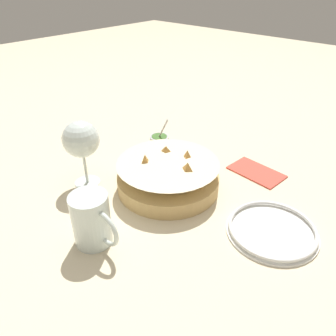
{
  "coord_description": "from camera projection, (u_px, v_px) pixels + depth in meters",
  "views": [
    {
      "loc": [
        0.47,
        -0.52,
        0.48
      ],
      "look_at": [
        0.02,
        -0.02,
        0.06
      ],
      "focal_mm": 35.0,
      "sensor_mm": 36.0,
      "label": 1
    }
  ],
  "objects": [
    {
      "name": "food_basket",
      "position": [
        169.0,
        176.0,
        0.81
      ],
      "size": [
        0.25,
        0.25,
        0.09
      ],
      "color": "tan",
      "rests_on": "ground_plane"
    },
    {
      "name": "napkin",
      "position": [
        256.0,
        171.0,
        0.89
      ],
      "size": [
        0.15,
        0.1,
        0.01
      ],
      "color": "#DB4C3D",
      "rests_on": "ground_plane"
    },
    {
      "name": "sauce_cup",
      "position": [
        159.0,
        142.0,
        0.99
      ],
      "size": [
        0.06,
        0.06,
        0.11
      ],
      "color": "#B7B7BC",
      "rests_on": "ground_plane"
    },
    {
      "name": "wine_glass",
      "position": [
        81.0,
        141.0,
        0.79
      ],
      "size": [
        0.09,
        0.09,
        0.17
      ],
      "color": "silver",
      "rests_on": "ground_plane"
    },
    {
      "name": "beer_mug",
      "position": [
        92.0,
        222.0,
        0.64
      ],
      "size": [
        0.12,
        0.08,
        0.11
      ],
      "color": "silver",
      "rests_on": "ground_plane"
    },
    {
      "name": "side_plate",
      "position": [
        272.0,
        230.0,
        0.69
      ],
      "size": [
        0.19,
        0.19,
        0.01
      ],
      "color": "white",
      "rests_on": "ground_plane"
    },
    {
      "name": "ground_plane",
      "position": [
        168.0,
        182.0,
        0.85
      ],
      "size": [
        4.0,
        4.0,
        0.0
      ],
      "primitive_type": "plane",
      "color": "beige"
    }
  ]
}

